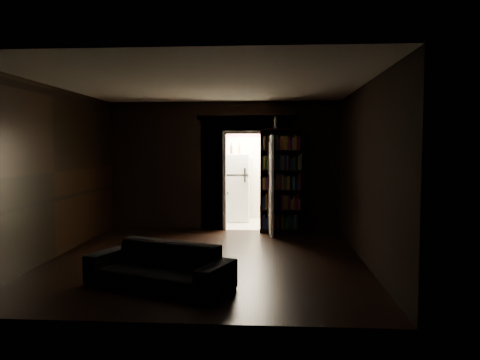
# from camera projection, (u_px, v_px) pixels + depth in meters

# --- Properties ---
(ground) EXTENTS (5.50, 5.50, 0.00)m
(ground) POSITION_uv_depth(u_px,v_px,m) (206.00, 259.00, 7.55)
(ground) COLOR black
(ground) RESTS_ON ground
(room_walls) EXTENTS (5.02, 5.61, 2.84)m
(room_walls) POSITION_uv_depth(u_px,v_px,m) (214.00, 154.00, 8.50)
(room_walls) COLOR black
(room_walls) RESTS_ON ground
(kitchen_alcove) EXTENTS (2.20, 1.80, 2.60)m
(kitchen_alcove) POSITION_uv_depth(u_px,v_px,m) (249.00, 172.00, 11.28)
(kitchen_alcove) COLOR beige
(kitchen_alcove) RESTS_ON ground
(sofa) EXTENTS (2.09, 1.49, 0.74)m
(sofa) POSITION_uv_depth(u_px,v_px,m) (159.00, 259.00, 6.04)
(sofa) COLOR black
(sofa) RESTS_ON ground
(bookshelf) EXTENTS (0.95, 0.51, 2.20)m
(bookshelf) POSITION_uv_depth(u_px,v_px,m) (281.00, 181.00, 9.92)
(bookshelf) COLOR black
(bookshelf) RESTS_ON ground
(refrigerator) EXTENTS (0.76, 0.70, 1.65)m
(refrigerator) POSITION_uv_depth(u_px,v_px,m) (234.00, 187.00, 11.49)
(refrigerator) COLOR white
(refrigerator) RESTS_ON ground
(door) EXTENTS (0.14, 0.85, 2.05)m
(door) POSITION_uv_depth(u_px,v_px,m) (270.00, 185.00, 9.70)
(door) COLOR silver
(door) RESTS_ON ground
(figurine) EXTENTS (0.11, 0.11, 0.27)m
(figurine) POSITION_uv_depth(u_px,v_px,m) (275.00, 122.00, 9.88)
(figurine) COLOR silver
(figurine) RESTS_ON bookshelf
(bottles) EXTENTS (0.67, 0.11, 0.27)m
(bottles) POSITION_uv_depth(u_px,v_px,m) (231.00, 148.00, 11.46)
(bottles) COLOR black
(bottles) RESTS_ON refrigerator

